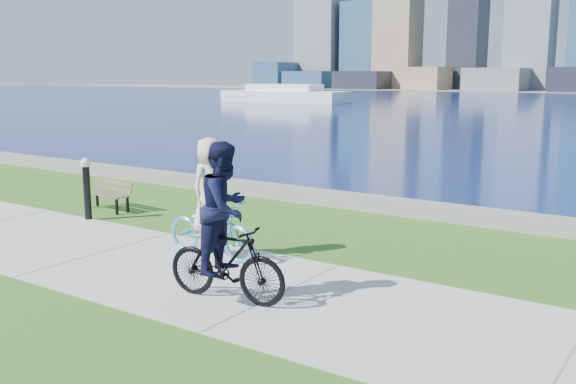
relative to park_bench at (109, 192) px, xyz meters
The scene contains 8 objects.
ground 3.98m from the park_bench, 42.67° to the right, with size 320.00×320.00×0.00m, color #2E6019.
concrete_path 3.98m from the park_bench, 42.67° to the right, with size 80.00×3.50×0.02m, color #AAAAA4.
seawall 4.57m from the park_bench, 50.45° to the left, with size 90.00×0.50×0.35m, color slate.
ferry_near 61.45m from the park_bench, 120.64° to the left, with size 15.74×4.50×2.14m.
park_bench is the anchor object (origin of this frame).
bollard_lamp 1.16m from the park_bench, 65.01° to the right, with size 0.23×0.23×1.41m.
cyclist_woman 5.08m from the park_bench, 20.05° to the right, with size 0.72×1.97×2.14m.
cyclist_man 7.27m from the park_bench, 27.45° to the right, with size 0.81×1.95×2.30m.
Camera 1 is at (9.22, -7.45, 3.23)m, focal length 40.00 mm.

